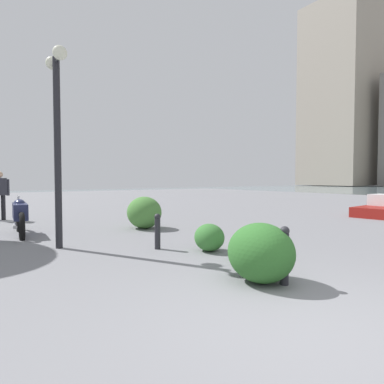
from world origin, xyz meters
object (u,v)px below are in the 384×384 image
(bollard_near, at_px, (284,254))
(pedestrian, at_px, (0,192))
(motorcycle, at_px, (20,216))
(bollard_mid, at_px, (158,231))
(lamppost, at_px, (57,118))

(bollard_near, bearing_deg, pedestrian, 14.89)
(motorcycle, relative_size, bollard_mid, 2.95)
(bollard_mid, bearing_deg, motorcycle, 31.32)
(lamppost, xyz_separation_m, motorcycle, (2.25, 0.47, -2.21))
(lamppost, height_order, bollard_near, lamppost)
(pedestrian, bearing_deg, bollard_mid, -161.93)
(lamppost, distance_m, bollard_mid, 3.12)
(motorcycle, xyz_separation_m, bollard_mid, (-3.51, -2.13, -0.12))
(lamppost, relative_size, motorcycle, 1.88)
(pedestrian, xyz_separation_m, bollard_mid, (-7.16, -2.33, -0.61))
(motorcycle, bearing_deg, pedestrian, 3.14)
(motorcycle, distance_m, bollard_near, 6.95)
(motorcycle, bearing_deg, lamppost, -168.15)
(lamppost, xyz_separation_m, bollard_near, (-4.24, -2.02, -2.29))
(motorcycle, relative_size, bollard_near, 2.68)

